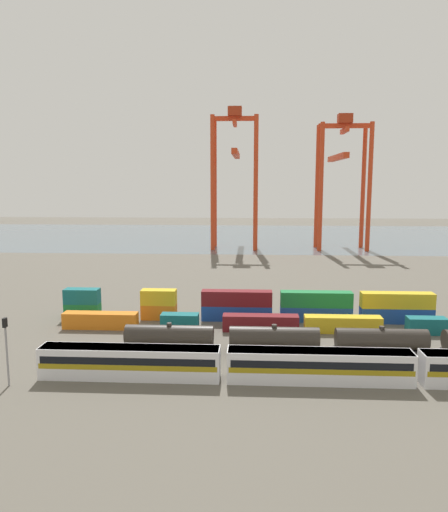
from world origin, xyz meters
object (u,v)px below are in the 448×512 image
at_px(gantry_crane_central, 342,169).
at_px(shipping_container_5, 83,310).
at_px(signal_mast, 6,343).
at_px(passenger_train, 319,365).
at_px(freight_tank_row, 381,342).
at_px(gantry_crane_west, 235,166).
at_px(shipping_container_9, 237,313).

bearing_deg(gantry_crane_central, shipping_container_5, -122.70).
distance_m(signal_mast, shipping_container_5, 29.48).
xyz_separation_m(signal_mast, shipping_container_5, (-1.29, 29.18, -3.98)).
xyz_separation_m(passenger_train, freight_tank_row, (9.57, 9.04, -0.11)).
distance_m(freight_tank_row, gantry_crane_west, 118.52).
relative_size(passenger_train, shipping_container_5, 11.19).
xyz_separation_m(shipping_container_5, gantry_crane_central, (61.33, 95.55, 26.83)).
distance_m(shipping_container_5, shipping_container_9, 27.12).
bearing_deg(gantry_crane_central, shipping_container_9, -109.70).
bearing_deg(signal_mast, freight_tank_row, 14.90).
xyz_separation_m(passenger_train, gantry_crane_west, (-14.25, 121.85, 27.36)).
height_order(shipping_container_9, gantry_crane_central, gantry_crane_central).
xyz_separation_m(passenger_train, shipping_container_9, (-10.62, 25.97, -0.84)).
distance_m(passenger_train, shipping_container_9, 28.07).
relative_size(freight_tank_row, gantry_crane_central, 1.50).
bearing_deg(shipping_container_5, gantry_crane_west, 76.23).
distance_m(freight_tank_row, shipping_container_9, 26.36).
bearing_deg(freight_tank_row, gantry_crane_west, 101.92).
relative_size(shipping_container_9, gantry_crane_west, 0.24).
relative_size(shipping_container_5, gantry_crane_central, 0.13).
bearing_deg(gantry_crane_west, gantry_crane_central, -0.50).
height_order(freight_tank_row, gantry_crane_west, gantry_crane_west).
relative_size(signal_mast, gantry_crane_central, 0.18).
bearing_deg(gantry_crane_central, passenger_train, -100.99).
height_order(passenger_train, gantry_crane_west, gantry_crane_west).
distance_m(freight_tank_row, signal_mast, 47.73).
bearing_deg(signal_mast, gantry_crane_west, 79.93).
height_order(passenger_train, signal_mast, signal_mast).
xyz_separation_m(freight_tank_row, shipping_container_5, (-47.31, 16.93, -0.73)).
bearing_deg(shipping_container_9, gantry_crane_west, 92.17).
relative_size(freight_tank_row, signal_mast, 8.57).
bearing_deg(shipping_container_9, gantry_crane_central, 70.30).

